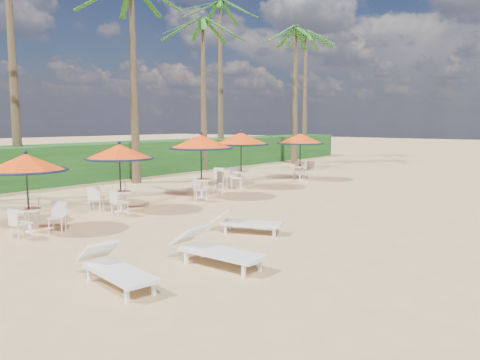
# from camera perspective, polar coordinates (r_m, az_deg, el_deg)

# --- Properties ---
(ground) EXTENTS (160.00, 160.00, 0.00)m
(ground) POSITION_cam_1_polar(r_m,az_deg,el_deg) (9.64, -12.11, -10.36)
(ground) COLOR tan
(ground) RESTS_ON ground
(scrub_hedge) EXTENTS (3.00, 40.00, 1.80)m
(scrub_hedge) POSITION_cam_1_polar(r_m,az_deg,el_deg) (26.69, -12.33, 2.65)
(scrub_hedge) COLOR #194716
(scrub_hedge) RESTS_ON ground
(station_0) EXTENTS (2.07, 2.07, 2.15)m
(station_0) POSITION_cam_1_polar(r_m,az_deg,el_deg) (13.19, -24.45, 0.82)
(station_0) COLOR black
(station_0) RESTS_ON ground
(station_1) EXTENTS (2.18, 2.18, 2.27)m
(station_1) POSITION_cam_1_polar(r_m,az_deg,el_deg) (15.37, -14.63, 2.34)
(station_1) COLOR black
(station_1) RESTS_ON ground
(station_2) EXTENTS (2.41, 2.42, 2.51)m
(station_2) POSITION_cam_1_polar(r_m,az_deg,el_deg) (17.64, -4.66, 3.94)
(station_2) COLOR black
(station_2) RESTS_ON ground
(station_3) EXTENTS (2.43, 2.43, 2.54)m
(station_3) POSITION_cam_1_polar(r_m,az_deg,el_deg) (20.29, -0.04, 4.42)
(station_3) COLOR black
(station_3) RESTS_ON ground
(station_4) EXTENTS (2.33, 2.33, 2.43)m
(station_4) POSITION_cam_1_polar(r_m,az_deg,el_deg) (23.38, 7.41, 4.50)
(station_4) COLOR black
(station_4) RESTS_ON ground
(lounger_near) EXTENTS (2.03, 0.93, 0.70)m
(lounger_near) POSITION_cam_1_polar(r_m,az_deg,el_deg) (8.64, -15.09, -10.21)
(lounger_near) COLOR white
(lounger_near) RESTS_ON ground
(lounger_mid) EXTENTS (2.09, 0.69, 0.74)m
(lounger_mid) POSITION_cam_1_polar(r_m,az_deg,el_deg) (9.48, -3.23, -8.32)
(lounger_mid) COLOR white
(lounger_mid) RESTS_ON ground
(lounger_far) EXTENTS (1.90, 1.23, 0.65)m
(lounger_far) POSITION_cam_1_polar(r_m,az_deg,el_deg) (12.17, 0.57, -5.07)
(lounger_far) COLOR white
(lounger_far) RESTS_ON ground
(palm_3) EXTENTS (5.00, 5.00, 9.14)m
(palm_3) POSITION_cam_1_polar(r_m,az_deg,el_deg) (23.24, -13.06, 20.51)
(palm_3) COLOR brown
(palm_3) RESTS_ON ground
(palm_4) EXTENTS (5.00, 5.00, 8.91)m
(palm_4) POSITION_cam_1_polar(r_m,az_deg,el_deg) (28.86, -4.53, 17.52)
(palm_4) COLOR brown
(palm_4) RESTS_ON ground
(palm_5) EXTENTS (5.00, 5.00, 10.82)m
(palm_5) POSITION_cam_1_polar(r_m,az_deg,el_deg) (32.63, -2.42, 19.49)
(palm_5) COLOR brown
(palm_5) RESTS_ON ground
(palm_6) EXTENTS (5.00, 5.00, 9.28)m
(palm_6) POSITION_cam_1_polar(r_m,az_deg,el_deg) (33.35, 6.84, 16.67)
(palm_6) COLOR brown
(palm_6) RESTS_ON ground
(palm_7) EXTENTS (5.00, 5.00, 10.02)m
(palm_7) POSITION_cam_1_polar(r_m,az_deg,el_deg) (39.42, 8.05, 16.16)
(palm_7) COLOR brown
(palm_7) RESTS_ON ground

